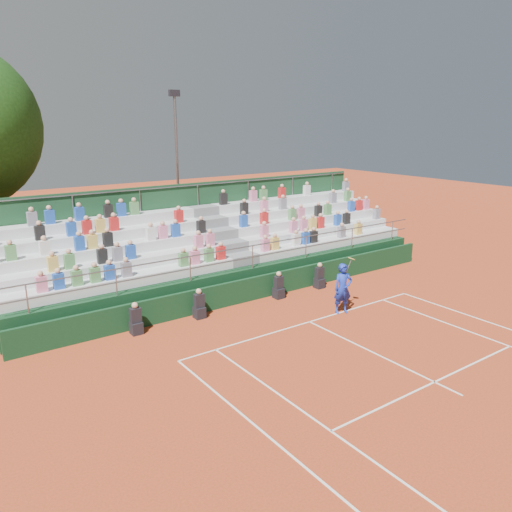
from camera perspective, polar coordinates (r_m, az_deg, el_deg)
ground at (r=19.07m, az=6.14°, el=-7.50°), size 90.00×90.00×0.00m
courtside_wall at (r=21.23m, az=0.47°, el=-3.56°), size 20.00×0.15×1.00m
line_officials at (r=20.18m, az=-1.86°, el=-4.66°), size 9.12×0.40×1.19m
grandstand at (r=23.64m, az=-4.13°, el=-0.16°), size 20.00×5.20×4.40m
tennis_player at (r=19.79m, az=9.90°, el=-3.67°), size 0.96×0.70×2.22m
floodlight_mast at (r=29.22m, az=-9.02°, el=10.80°), size 0.60×0.25×8.97m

